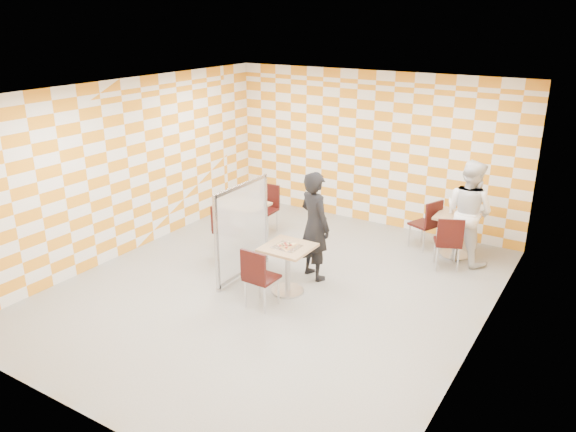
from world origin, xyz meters
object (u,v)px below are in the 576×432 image
at_px(man_white, 469,212).
at_px(main_table, 288,261).
at_px(chair_empty_far, 267,204).
at_px(soda_bottle, 467,211).
at_px(empty_table, 246,217).
at_px(man_dark, 315,226).
at_px(chair_second_front, 449,239).
at_px(sport_bottle, 452,208).
at_px(chair_main_front, 258,274).
at_px(second_table, 457,228).
at_px(chair_second_side, 428,221).
at_px(partition, 242,230).
at_px(chair_empty_near, 225,228).

bearing_deg(man_white, main_table, 74.44).
relative_size(chair_empty_far, soda_bottle, 4.02).
bearing_deg(empty_table, main_table, -36.90).
distance_m(main_table, man_white, 3.26).
bearing_deg(soda_bottle, man_dark, -132.09).
xyz_separation_m(chair_second_front, sport_bottle, (-0.19, 0.70, 0.29)).
height_order(main_table, chair_main_front, chair_main_front).
bearing_deg(second_table, sport_bottle, 162.09).
bearing_deg(chair_second_side, partition, -129.74).
height_order(second_table, man_dark, man_dark).
bearing_deg(chair_second_side, sport_bottle, 6.31).
bearing_deg(soda_bottle, chair_empty_near, -148.12).
relative_size(empty_table, sport_bottle, 3.75).
bearing_deg(chair_empty_far, empty_table, -89.20).
bearing_deg(chair_empty_near, main_table, -18.41).
distance_m(second_table, chair_second_front, 0.65).
xyz_separation_m(chair_main_front, chair_second_front, (1.91, 2.70, 0.00)).
xyz_separation_m(chair_second_side, man_white, (0.70, -0.12, 0.34)).
distance_m(second_table, chair_main_front, 3.83).
bearing_deg(chair_empty_near, soda_bottle, 31.88).
bearing_deg(chair_empty_far, sport_bottle, 13.60).
height_order(empty_table, man_dark, man_dark).
distance_m(man_white, sport_bottle, 0.37).
xyz_separation_m(second_table, chair_second_front, (0.05, -0.65, 0.04)).
bearing_deg(chair_empty_near, chair_main_front, -38.40).
bearing_deg(chair_second_front, empty_table, -167.09).
bearing_deg(empty_table, chair_main_front, -50.48).
height_order(chair_empty_far, man_dark, man_dark).
bearing_deg(soda_bottle, partition, -137.20).
distance_m(man_dark, man_white, 2.68).
height_order(chair_second_front, man_white, man_white).
relative_size(main_table, partition, 0.48).
distance_m(man_white, soda_bottle, 0.14).
height_order(main_table, chair_empty_near, chair_empty_near).
distance_m(chair_main_front, soda_bottle, 3.92).
height_order(partition, sport_bottle, partition).
bearing_deg(chair_second_front, main_table, -131.69).
relative_size(chair_second_front, chair_second_side, 1.00).
bearing_deg(soda_bottle, sport_bottle, 171.79).
bearing_deg(chair_second_side, chair_second_front, -49.54).
height_order(chair_second_front, chair_empty_far, same).
bearing_deg(main_table, chair_empty_near, 161.59).
height_order(chair_empty_far, soda_bottle, soda_bottle).
distance_m(chair_empty_near, man_dark, 1.70).
bearing_deg(empty_table, chair_second_front, 12.91).
distance_m(empty_table, chair_empty_far, 0.70).
xyz_separation_m(chair_second_front, soda_bottle, (0.09, 0.66, 0.31)).
bearing_deg(man_dark, chair_second_front, -117.27).
relative_size(empty_table, man_dark, 0.43).
bearing_deg(chair_second_side, man_white, -9.93).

